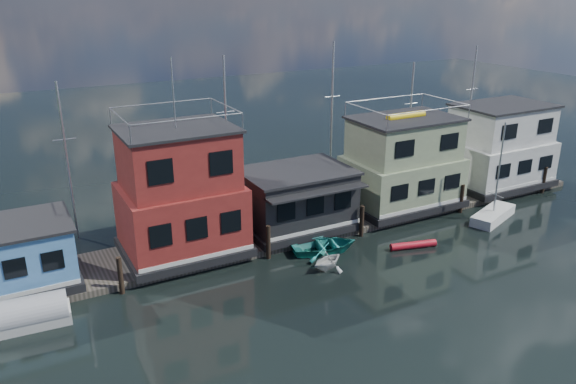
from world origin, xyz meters
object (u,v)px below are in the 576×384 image
houseboat_blue (13,256)px  dinghy_teal (325,245)px  houseboat_green (403,164)px  tarp_runabout (26,315)px  dinghy_white (328,260)px  day_sailer (493,214)px  houseboat_dark (296,199)px  houseboat_white (499,147)px  houseboat_red (180,195)px  red_kayak (413,245)px

houseboat_blue → dinghy_teal: (17.57, -3.66, -1.76)m
houseboat_green → tarp_runabout: 26.84m
dinghy_white → tarp_runabout: 16.52m
houseboat_green → day_sailer: size_ratio=1.17×
houseboat_dark → houseboat_white: 19.03m
dinghy_teal → tarp_runabout: 17.48m
houseboat_red → day_sailer: houseboat_red is taller
houseboat_red → houseboat_green: houseboat_red is taller
houseboat_blue → dinghy_white: size_ratio=2.82×
houseboat_blue → red_kayak: bearing=-14.5°
houseboat_blue → houseboat_red: bearing=0.0°
houseboat_green → dinghy_teal: size_ratio=1.98×
houseboat_white → tarp_runabout: (-36.41, -3.81, -2.91)m
houseboat_blue → houseboat_white: size_ratio=0.76×
day_sailer → red_kayak: day_sailer is taller
houseboat_red → red_kayak: 15.15m
houseboat_dark → houseboat_red: bearing=179.9°
houseboat_blue → dinghy_teal: houseboat_blue is taller
houseboat_white → red_kayak: 15.19m
houseboat_red → tarp_runabout: 10.73m
red_kayak → houseboat_dark: bearing=146.6°
houseboat_white → dinghy_teal: houseboat_white is taller
red_kayak → tarp_runabout: bearing=-171.2°
dinghy_teal → houseboat_blue: bearing=89.7°
houseboat_red → day_sailer: (21.56, -4.94, -3.68)m
houseboat_red → dinghy_white: houseboat_red is taller
dinghy_teal → red_kayak: 5.79m
red_kayak → day_sailer: bearing=20.9°
dinghy_teal → tarp_runabout: tarp_runabout is taller
houseboat_red → dinghy_white: (7.00, -5.71, -3.51)m
dinghy_teal → dinghy_white: bearing=164.0°
houseboat_dark → houseboat_green: houseboat_green is taller
houseboat_white → dinghy_white: size_ratio=3.70×
dinghy_teal → red_kayak: bearing=-101.5°
houseboat_red → dinghy_teal: bearing=-24.4°
houseboat_red → tarp_runabout: houseboat_red is taller
houseboat_dark → houseboat_white: size_ratio=0.88×
houseboat_green → dinghy_white: size_ratio=3.70×
houseboat_blue → houseboat_dark: bearing=-0.1°
dinghy_teal → dinghy_white: dinghy_white is taller
houseboat_dark → tarp_runabout: bearing=-167.7°
houseboat_blue → houseboat_dark: 17.50m
red_kayak → houseboat_green: bearing=72.8°
tarp_runabout → houseboat_red: bearing=25.8°
houseboat_green → day_sailer: houseboat_green is taller
houseboat_white → tarp_runabout: houseboat_white is taller
day_sailer → dinghy_white: size_ratio=3.17×
day_sailer → red_kayak: size_ratio=2.30×
houseboat_white → tarp_runabout: bearing=-174.0°
houseboat_red → houseboat_green: bearing=0.0°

